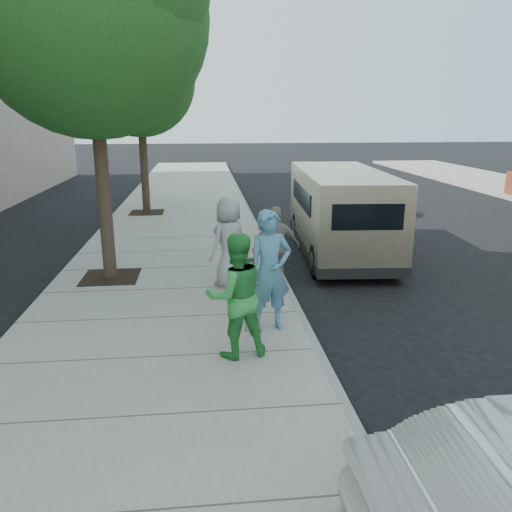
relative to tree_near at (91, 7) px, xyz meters
name	(u,v)px	position (x,y,z in m)	size (l,w,h in m)	color
ground	(220,322)	(2.25, -2.40, -5.55)	(120.00, 120.00, 0.00)	black
sidewalk	(163,321)	(1.25, -2.40, -5.47)	(5.00, 60.00, 0.15)	gray
curb_face	(300,315)	(3.69, -2.40, -5.47)	(0.12, 60.00, 0.16)	gray
tree_near	(91,7)	(0.00, 0.00, 0.00)	(4.62, 4.60, 7.53)	black
tree_far	(140,75)	(0.00, 7.60, -0.66)	(3.92, 3.80, 6.49)	black
parking_meter	(246,279)	(2.66, -3.15, -4.49)	(0.26, 0.09, 1.25)	gray
van	(340,210)	(5.56, 1.92, -4.38)	(2.35, 6.04, 2.20)	beige
person_officer	(270,271)	(3.05, -3.07, -4.40)	(0.73, 0.48, 1.99)	teal
person_green_shirt	(236,296)	(2.45, -3.95, -4.48)	(0.89, 0.70, 1.84)	green
person_gray_shirt	(229,242)	(2.53, -0.78, -4.47)	(0.90, 0.59, 1.85)	#A0A0A3
person_striped_polo	(276,248)	(3.45, -1.05, -4.55)	(0.99, 0.41, 1.69)	gray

